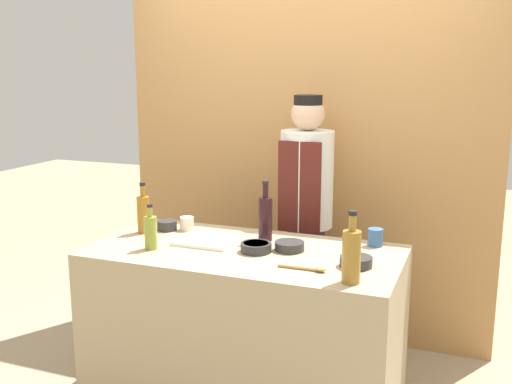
# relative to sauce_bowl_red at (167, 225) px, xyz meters

# --- Properties ---
(cabinet_wall) EXTENTS (2.57, 0.18, 2.40)m
(cabinet_wall) POSITION_rel_sauce_bowl_red_xyz_m (0.58, 0.94, 0.26)
(cabinet_wall) COLOR #B7844C
(cabinet_wall) RESTS_ON ground_plane
(counter) EXTENTS (1.64, 0.82, 0.91)m
(counter) POSITION_rel_sauce_bowl_red_xyz_m (0.58, -0.19, -0.49)
(counter) COLOR tan
(counter) RESTS_ON ground_plane
(sauce_bowl_red) EXTENTS (0.12, 0.12, 0.06)m
(sauce_bowl_red) POSITION_rel_sauce_bowl_red_xyz_m (0.00, 0.00, 0.00)
(sauce_bowl_red) COLOR #2D2D2D
(sauce_bowl_red) RESTS_ON counter
(sauce_bowl_yellow) EXTENTS (0.16, 0.16, 0.05)m
(sauce_bowl_yellow) POSITION_rel_sauce_bowl_red_xyz_m (1.18, -0.25, -0.00)
(sauce_bowl_yellow) COLOR #2D2D2D
(sauce_bowl_yellow) RESTS_ON counter
(sauce_bowl_brown) EXTENTS (0.16, 0.16, 0.05)m
(sauce_bowl_brown) POSITION_rel_sauce_bowl_red_xyz_m (0.65, -0.21, -0.00)
(sauce_bowl_brown) COLOR #2D2D2D
(sauce_bowl_brown) RESTS_ON counter
(sauce_bowl_orange) EXTENTS (0.16, 0.16, 0.05)m
(sauce_bowl_orange) POSITION_rel_sauce_bowl_red_xyz_m (0.80, -0.12, -0.01)
(sauce_bowl_orange) COLOR #2D2D2D
(sauce_bowl_orange) RESTS_ON counter
(cutting_board) EXTENTS (0.32, 0.23, 0.02)m
(cutting_board) POSITION_rel_sauce_bowl_red_xyz_m (0.33, -0.16, -0.02)
(cutting_board) COLOR white
(cutting_board) RESTS_ON counter
(bottle_vinegar) EXTENTS (0.08, 0.08, 0.33)m
(bottle_vinegar) POSITION_rel_sauce_bowl_red_xyz_m (1.21, -0.48, 0.10)
(bottle_vinegar) COLOR olive
(bottle_vinegar) RESTS_ON counter
(bottle_oil) EXTENTS (0.07, 0.07, 0.24)m
(bottle_oil) POSITION_rel_sauce_bowl_red_xyz_m (0.11, -0.36, 0.06)
(bottle_oil) COLOR olive
(bottle_oil) RESTS_ON counter
(bottle_amber) EXTENTS (0.07, 0.07, 0.30)m
(bottle_amber) POSITION_rel_sauce_bowl_red_xyz_m (-0.10, -0.10, 0.08)
(bottle_amber) COLOR #9E661E
(bottle_amber) RESTS_ON counter
(bottle_wine) EXTENTS (0.08, 0.08, 0.34)m
(bottle_wine) POSITION_rel_sauce_bowl_red_xyz_m (0.62, 0.01, 0.10)
(bottle_wine) COLOR black
(bottle_wine) RESTS_ON counter
(cup_cream) EXTENTS (0.08, 0.08, 0.08)m
(cup_cream) POSITION_rel_sauce_bowl_red_xyz_m (0.11, 0.04, 0.01)
(cup_cream) COLOR silver
(cup_cream) RESTS_ON counter
(cup_blue) EXTENTS (0.08, 0.08, 0.10)m
(cup_blue) POSITION_rel_sauce_bowl_red_xyz_m (1.21, 0.12, 0.02)
(cup_blue) COLOR #386093
(cup_blue) RESTS_ON counter
(wooden_spoon) EXTENTS (0.24, 0.04, 0.02)m
(wooden_spoon) POSITION_rel_sauce_bowl_red_xyz_m (0.98, -0.39, -0.02)
(wooden_spoon) COLOR #B2844C
(wooden_spoon) RESTS_ON counter
(chef_center) EXTENTS (0.33, 0.33, 1.69)m
(chef_center) POSITION_rel_sauce_bowl_red_xyz_m (0.69, 0.56, -0.02)
(chef_center) COLOR #28282D
(chef_center) RESTS_ON ground_plane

